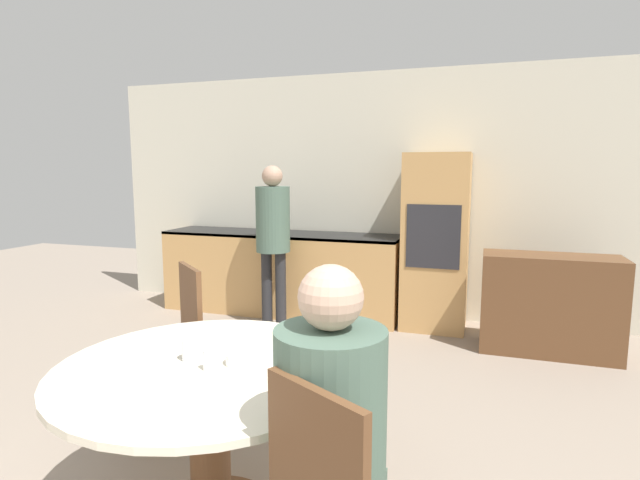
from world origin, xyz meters
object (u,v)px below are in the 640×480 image
Objects in this scene: oven_unit at (436,242)px; bowl_near at (242,358)px; chair_far_left at (177,341)px; person_seated at (328,438)px; person_standing at (273,229)px; dining_table at (209,414)px; bowl_centre at (316,347)px; cup at (190,350)px; sideboard at (550,304)px.

bowl_near is at bearing -99.28° from oven_unit.
oven_unit is at bearing 104.91° from chair_far_left.
bowl_near is at bearing 2.17° from chair_far_left.
person_seated is at bearing 1.47° from chair_far_left.
person_standing is at bearing 138.72° from chair_far_left.
bowl_centre is at bearing 37.68° from dining_table.
dining_table is 1.29× the size of chair_far_left.
cup is 0.56m from bowl_centre.
dining_table is at bearing -6.10° from chair_far_left.
person_standing is 13.19× the size of bowl_centre.
oven_unit is at bearing 76.79° from cup.
sideboard is at bearing 62.76° from bowl_centre.
oven_unit is 2.86m from chair_far_left.
dining_table is 0.55m from bowl_centre.
person_seated is 9.06× the size of bowl_near.
bowl_centre is at bearing 21.31° from chair_far_left.
dining_table is 1.00× the size of person_seated.
chair_far_left is at bearing 139.95° from person_seated.
oven_unit is at bearing 156.87° from sideboard.
person_seated is 10.55× the size of bowl_centre.
dining_table is (-0.66, -3.21, -0.35)m from oven_unit.
person_standing is at bearing -178.13° from sideboard.
person_seated reaches higher than chair_far_left.
cup reaches higher than bowl_near.
sideboard is at bearing 59.04° from dining_table.
sideboard is 2.81m from bowl_centre.
chair_far_left is 1.09m from bowl_centre.
cup is 0.24m from bowl_near.
cup is at bearing 169.26° from dining_table.
bowl_centre is (0.25, 0.25, -0.01)m from bowl_near.
bowl_near is (-1.53, -2.73, 0.34)m from sideboard.
bowl_near is (1.01, -2.64, -0.23)m from person_standing.
cup is (0.78, -2.68, -0.21)m from person_standing.
cup reaches higher than bowl_centre.
sideboard is 0.87× the size of person_seated.
chair_far_left is 7.03× the size of bowl_near.
dining_table is 0.80× the size of person_standing.
bowl_centre is (-0.26, -2.91, -0.10)m from oven_unit.
sideboard is 2.60m from person_standing.
oven_unit reaches higher than person_seated.
dining_table is 0.91m from chair_far_left.
person_seated reaches higher than bowl_centre.
cup is 0.66× the size of bowl_near.
cup is (-0.76, 0.42, 0.04)m from person_seated.
sideboard is 3.35m from person_seated.
oven_unit is 1.34× the size of dining_table.
bowl_near is (0.23, 0.04, -0.02)m from cup.
person_standing is 17.20× the size of cup.
chair_far_left is 0.62× the size of person_standing.
dining_table is at bearing -158.83° from bowl_near.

